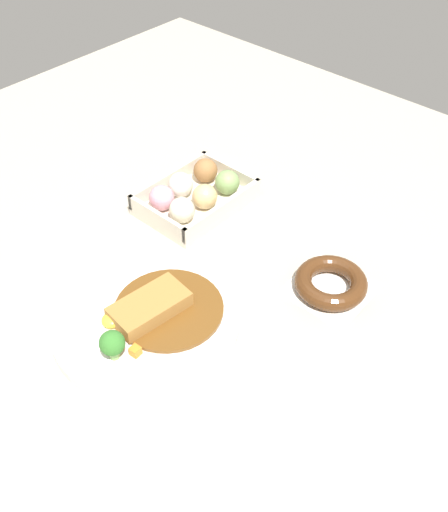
% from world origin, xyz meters
% --- Properties ---
extents(ground_plane, '(1.60, 1.60, 0.00)m').
position_xyz_m(ground_plane, '(0.00, 0.00, 0.00)').
color(ground_plane, '#B2A893').
extents(curry_plate, '(0.28, 0.28, 0.07)m').
position_xyz_m(curry_plate, '(-0.10, -0.03, 0.01)').
color(curry_plate, white).
rests_on(curry_plate, ground_plane).
extents(donut_box, '(0.20, 0.15, 0.06)m').
position_xyz_m(donut_box, '(0.17, 0.12, 0.03)').
color(donut_box, beige).
rests_on(donut_box, ground_plane).
extents(chocolate_ring_donut, '(0.13, 0.13, 0.03)m').
position_xyz_m(chocolate_ring_donut, '(0.15, -0.19, 0.02)').
color(chocolate_ring_donut, white).
rests_on(chocolate_ring_donut, ground_plane).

